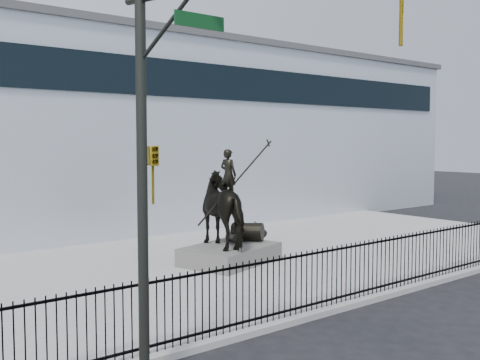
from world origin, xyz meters
TOP-DOWN VIEW (x-y plane):
  - ground at (0.00, 0.00)m, footprint 120.00×120.00m
  - plaza at (0.00, 7.00)m, footprint 30.00×12.00m
  - building at (0.00, 20.00)m, footprint 44.00×14.00m
  - picket_fence at (0.00, 1.25)m, footprint 22.10×0.10m
  - statue_plinth at (-0.11, 6.73)m, footprint 3.63×2.95m
  - equestrian_statue at (-0.05, 6.75)m, footprint 3.92×2.99m
  - traffic_signal_left at (-6.75, -0.62)m, footprint 1.52×4.84m

SIDE VIEW (x-z plane):
  - ground at x=0.00m, z-range 0.00..0.00m
  - plaza at x=0.00m, z-range 0.00..0.15m
  - statue_plinth at x=-0.11m, z-range 0.15..0.74m
  - picket_fence at x=0.00m, z-range 0.15..1.65m
  - equestrian_statue at x=-0.05m, z-range 0.27..3.70m
  - traffic_signal_left at x=-6.75m, z-range 0.53..7.53m
  - building at x=0.00m, z-range 0.00..9.00m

